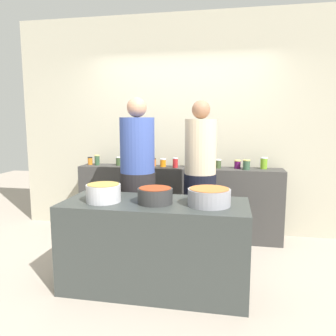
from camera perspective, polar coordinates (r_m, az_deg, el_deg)
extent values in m
plane|color=#AB9D8E|center=(3.60, -1.08, -17.59)|extent=(12.00, 12.00, 0.00)
cube|color=#AEA891|center=(4.67, 2.53, 7.39)|extent=(4.80, 0.12, 3.00)
cube|color=#393735|center=(4.46, 1.80, -5.94)|extent=(2.70, 0.36, 0.95)
cube|color=#333735|center=(3.17, -2.24, -13.16)|extent=(1.70, 0.70, 0.83)
cylinder|color=orange|center=(4.76, -13.31, 1.15)|extent=(0.07, 0.07, 0.09)
cylinder|color=black|center=(4.75, -13.33, 1.79)|extent=(0.07, 0.07, 0.01)
cylinder|color=#304F33|center=(4.68, -12.16, 1.28)|extent=(0.07, 0.07, 0.13)
cylinder|color=#D6C666|center=(4.67, -12.19, 2.14)|extent=(0.07, 0.07, 0.01)
cylinder|color=#364B28|center=(4.58, -8.50, 1.10)|extent=(0.08, 0.08, 0.11)
cylinder|color=silver|center=(4.58, -8.51, 1.84)|extent=(0.08, 0.08, 0.01)
cylinder|color=#30592F|center=(4.59, -7.00, 1.23)|extent=(0.08, 0.08, 0.12)
cylinder|color=black|center=(4.58, -7.02, 2.09)|extent=(0.09, 0.09, 0.02)
cylinder|color=olive|center=(4.48, -5.23, 0.94)|extent=(0.07, 0.07, 0.10)
cylinder|color=black|center=(4.47, -5.23, 1.66)|extent=(0.07, 0.07, 0.01)
cylinder|color=#CC651E|center=(4.49, -2.64, 0.95)|extent=(0.08, 0.08, 0.10)
cylinder|color=black|center=(4.48, -2.65, 1.62)|extent=(0.09, 0.09, 0.01)
cylinder|color=orange|center=(4.41, -0.87, 0.84)|extent=(0.08, 0.08, 0.10)
cylinder|color=silver|center=(4.41, -0.87, 1.56)|extent=(0.08, 0.08, 0.02)
cylinder|color=#AD2124|center=(4.33, 1.27, 0.85)|extent=(0.07, 0.07, 0.12)
cylinder|color=silver|center=(4.32, 1.27, 1.70)|extent=(0.07, 0.07, 0.01)
cylinder|color=#67981F|center=(4.40, 3.49, 0.88)|extent=(0.07, 0.07, 0.11)
cylinder|color=#D6C666|center=(4.40, 3.49, 1.67)|extent=(0.07, 0.07, 0.01)
cylinder|color=#60991C|center=(4.32, 5.57, 0.64)|extent=(0.08, 0.08, 0.10)
cylinder|color=black|center=(4.31, 5.58, 1.33)|extent=(0.08, 0.08, 0.01)
cylinder|color=gold|center=(4.25, 7.10, 0.67)|extent=(0.09, 0.09, 0.12)
cylinder|color=silver|center=(4.24, 7.12, 1.57)|extent=(0.09, 0.09, 0.01)
cylinder|color=#38492A|center=(4.33, 8.65, 0.64)|extent=(0.08, 0.08, 0.10)
cylinder|color=silver|center=(4.32, 8.67, 1.40)|extent=(0.08, 0.08, 0.02)
cylinder|color=#52124A|center=(4.35, 11.92, 0.55)|extent=(0.08, 0.08, 0.10)
cylinder|color=#D6C666|center=(4.34, 11.95, 1.27)|extent=(0.09, 0.09, 0.01)
cylinder|color=#34533A|center=(4.26, 13.41, 0.47)|extent=(0.09, 0.09, 0.11)
cylinder|color=#D6C666|center=(4.25, 13.44, 1.33)|extent=(0.09, 0.09, 0.01)
cylinder|color=#669822|center=(4.39, 16.24, 0.73)|extent=(0.09, 0.09, 0.13)
cylinder|color=silver|center=(4.38, 16.28, 1.69)|extent=(0.09, 0.09, 0.01)
cylinder|color=#B7B7BC|center=(3.09, -11.10, -4.28)|extent=(0.32, 0.32, 0.16)
cylinder|color=#A68840|center=(3.07, -11.14, -2.75)|extent=(0.29, 0.29, 0.00)
cylinder|color=#2D2D2D|center=(2.98, -2.25, -4.83)|extent=(0.32, 0.32, 0.14)
cylinder|color=maroon|center=(2.96, -2.26, -3.47)|extent=(0.29, 0.29, 0.00)
cylinder|color=gray|center=(2.93, 7.13, -5.02)|extent=(0.38, 0.38, 0.15)
cylinder|color=#B46630|center=(2.91, 7.16, -3.55)|extent=(0.35, 0.35, 0.00)
cylinder|color=black|center=(3.81, -5.18, -8.13)|extent=(0.40, 0.40, 0.99)
cylinder|color=#384C96|center=(3.67, -5.34, 3.95)|extent=(0.38, 0.38, 0.61)
sphere|color=tan|center=(3.66, -5.43, 10.40)|extent=(0.22, 0.22, 0.22)
cylinder|color=black|center=(3.79, 5.47, -8.35)|extent=(0.36, 0.36, 0.98)
cylinder|color=#C9B393|center=(3.64, 5.64, 3.69)|extent=(0.35, 0.35, 0.60)
sphere|color=#8C6047|center=(3.63, 5.73, 10.02)|extent=(0.20, 0.20, 0.20)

